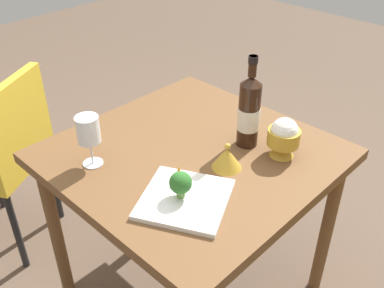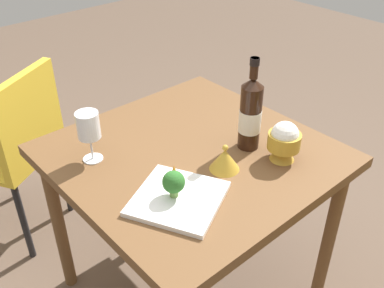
{
  "view_description": "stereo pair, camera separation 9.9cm",
  "coord_description": "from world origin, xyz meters",
  "px_view_note": "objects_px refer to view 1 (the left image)",
  "views": [
    {
      "loc": [
        0.88,
        -0.91,
        1.59
      ],
      "look_at": [
        0.0,
        0.0,
        0.75
      ],
      "focal_mm": 41.25,
      "sensor_mm": 36.0,
      "label": 1
    },
    {
      "loc": [
        0.95,
        -0.84,
        1.59
      ],
      "look_at": [
        0.0,
        0.0,
        0.75
      ],
      "focal_mm": 41.25,
      "sensor_mm": 36.0,
      "label": 2
    }
  ],
  "objects_px": {
    "chair_by_wall": "(9,148)",
    "serving_plate": "(185,199)",
    "wine_bottle": "(249,111)",
    "wine_glass": "(88,131)",
    "rice_bowl_lid": "(227,158)",
    "carrot_garnish_left": "(179,174)",
    "broccoli_floret": "(181,183)",
    "rice_bowl": "(284,137)"
  },
  "relations": [
    {
      "from": "chair_by_wall",
      "to": "serving_plate",
      "type": "relative_size",
      "value": 2.53
    },
    {
      "from": "wine_bottle",
      "to": "chair_by_wall",
      "type": "bearing_deg",
      "value": -150.74
    },
    {
      "from": "wine_bottle",
      "to": "serving_plate",
      "type": "relative_size",
      "value": 0.99
    },
    {
      "from": "wine_glass",
      "to": "rice_bowl_lid",
      "type": "relative_size",
      "value": 1.79
    },
    {
      "from": "wine_bottle",
      "to": "carrot_garnish_left",
      "type": "height_order",
      "value": "wine_bottle"
    },
    {
      "from": "wine_bottle",
      "to": "carrot_garnish_left",
      "type": "xyz_separation_m",
      "value": [
        -0.0,
        -0.33,
        -0.09
      ]
    },
    {
      "from": "rice_bowl_lid",
      "to": "serving_plate",
      "type": "bearing_deg",
      "value": -84.36
    },
    {
      "from": "broccoli_floret",
      "to": "chair_by_wall",
      "type": "bearing_deg",
      "value": -172.9
    },
    {
      "from": "broccoli_floret",
      "to": "carrot_garnish_left",
      "type": "bearing_deg",
      "value": 139.62
    },
    {
      "from": "rice_bowl",
      "to": "wine_bottle",
      "type": "bearing_deg",
      "value": -168.14
    },
    {
      "from": "wine_glass",
      "to": "rice_bowl_lid",
      "type": "xyz_separation_m",
      "value": [
        0.33,
        0.29,
        -0.09
      ]
    },
    {
      "from": "carrot_garnish_left",
      "to": "chair_by_wall",
      "type": "bearing_deg",
      "value": -169.56
    },
    {
      "from": "chair_by_wall",
      "to": "rice_bowl",
      "type": "relative_size",
      "value": 6.0
    },
    {
      "from": "wine_glass",
      "to": "broccoli_floret",
      "type": "xyz_separation_m",
      "value": [
        0.34,
        0.07,
        -0.06
      ]
    },
    {
      "from": "chair_by_wall",
      "to": "wine_glass",
      "type": "xyz_separation_m",
      "value": [
        0.6,
        0.05,
        0.32
      ]
    },
    {
      "from": "wine_bottle",
      "to": "rice_bowl",
      "type": "distance_m",
      "value": 0.14
    },
    {
      "from": "rice_bowl_lid",
      "to": "carrot_garnish_left",
      "type": "distance_m",
      "value": 0.18
    },
    {
      "from": "rice_bowl_lid",
      "to": "serving_plate",
      "type": "distance_m",
      "value": 0.22
    },
    {
      "from": "wine_bottle",
      "to": "rice_bowl",
      "type": "bearing_deg",
      "value": 11.86
    },
    {
      "from": "rice_bowl",
      "to": "broccoli_floret",
      "type": "bearing_deg",
      "value": -100.96
    },
    {
      "from": "wine_bottle",
      "to": "serving_plate",
      "type": "bearing_deg",
      "value": -80.64
    },
    {
      "from": "rice_bowl",
      "to": "serving_plate",
      "type": "bearing_deg",
      "value": -99.65
    },
    {
      "from": "chair_by_wall",
      "to": "serving_plate",
      "type": "height_order",
      "value": "chair_by_wall"
    },
    {
      "from": "rice_bowl_lid",
      "to": "wine_glass",
      "type": "bearing_deg",
      "value": -138.59
    },
    {
      "from": "serving_plate",
      "to": "carrot_garnish_left",
      "type": "xyz_separation_m",
      "value": [
        -0.07,
        0.04,
        0.04
      ]
    },
    {
      "from": "rice_bowl_lid",
      "to": "rice_bowl",
      "type": "bearing_deg",
      "value": 64.2
    },
    {
      "from": "chair_by_wall",
      "to": "carrot_garnish_left",
      "type": "bearing_deg",
      "value": -110.18
    },
    {
      "from": "wine_bottle",
      "to": "rice_bowl_lid",
      "type": "height_order",
      "value": "wine_bottle"
    },
    {
      "from": "wine_glass",
      "to": "carrot_garnish_left",
      "type": "distance_m",
      "value": 0.32
    },
    {
      "from": "rice_bowl",
      "to": "broccoli_floret",
      "type": "relative_size",
      "value": 1.65
    },
    {
      "from": "chair_by_wall",
      "to": "wine_bottle",
      "type": "distance_m",
      "value": 1.07
    },
    {
      "from": "rice_bowl_lid",
      "to": "serving_plate",
      "type": "xyz_separation_m",
      "value": [
        0.02,
        -0.22,
        -0.03
      ]
    },
    {
      "from": "rice_bowl",
      "to": "chair_by_wall",
      "type": "bearing_deg",
      "value": -152.73
    },
    {
      "from": "wine_bottle",
      "to": "broccoli_floret",
      "type": "height_order",
      "value": "wine_bottle"
    },
    {
      "from": "wine_bottle",
      "to": "rice_bowl",
      "type": "xyz_separation_m",
      "value": [
        0.13,
        0.03,
        -0.06
      ]
    },
    {
      "from": "wine_bottle",
      "to": "rice_bowl_lid",
      "type": "relative_size",
      "value": 3.32
    },
    {
      "from": "wine_glass",
      "to": "carrot_garnish_left",
      "type": "bearing_deg",
      "value": 22.11
    },
    {
      "from": "rice_bowl_lid",
      "to": "broccoli_floret",
      "type": "distance_m",
      "value": 0.22
    },
    {
      "from": "serving_plate",
      "to": "broccoli_floret",
      "type": "xyz_separation_m",
      "value": [
        -0.01,
        -0.01,
        0.06
      ]
    },
    {
      "from": "wine_bottle",
      "to": "carrot_garnish_left",
      "type": "relative_size",
      "value": 5.64
    },
    {
      "from": "rice_bowl_lid",
      "to": "broccoli_floret",
      "type": "xyz_separation_m",
      "value": [
        0.01,
        -0.22,
        0.03
      ]
    },
    {
      "from": "chair_by_wall",
      "to": "carrot_garnish_left",
      "type": "distance_m",
      "value": 0.93
    }
  ]
}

